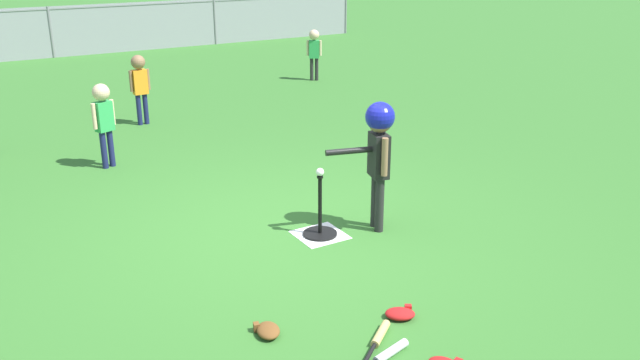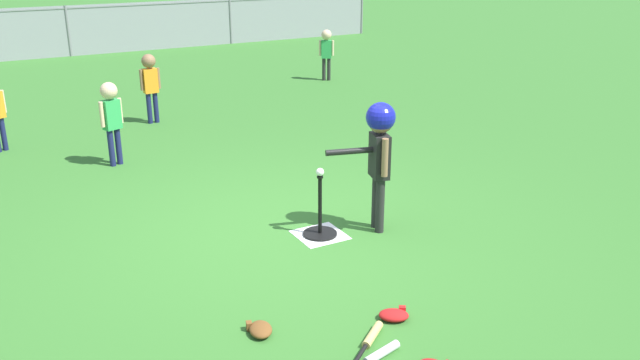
{
  "view_description": "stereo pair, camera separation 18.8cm",
  "coord_description": "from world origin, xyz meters",
  "px_view_note": "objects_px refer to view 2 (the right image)",
  "views": [
    {
      "loc": [
        -2.63,
        -5.09,
        2.64
      ],
      "look_at": [
        0.29,
        -0.2,
        0.55
      ],
      "focal_mm": 37.46,
      "sensor_mm": 36.0,
      "label": 1
    },
    {
      "loc": [
        -2.47,
        -5.19,
        2.64
      ],
      "look_at": [
        0.29,
        -0.2,
        0.55
      ],
      "focal_mm": 37.46,
      "sensor_mm": 36.0,
      "label": 2
    }
  ],
  "objects_px": {
    "batter_child": "(379,141)",
    "fielder_deep_right": "(111,112)",
    "spare_bat_wood": "(370,339)",
    "baseball_on_tee": "(320,172)",
    "fielder_deep_center": "(150,79)",
    "glove_near_bats": "(260,329)",
    "glove_tossed_aside": "(394,315)",
    "batting_tee": "(320,226)",
    "spare_bat_silver": "(375,357)",
    "fielder_near_left": "(326,48)"
  },
  "relations": [
    {
      "from": "fielder_deep_right",
      "to": "fielder_near_left",
      "type": "bearing_deg",
      "value": 33.9
    },
    {
      "from": "baseball_on_tee",
      "to": "spare_bat_silver",
      "type": "distance_m",
      "value": 2.09
    },
    {
      "from": "batting_tee",
      "to": "fielder_deep_center",
      "type": "distance_m",
      "value": 4.76
    },
    {
      "from": "glove_tossed_aside",
      "to": "spare_bat_wood",
      "type": "bearing_deg",
      "value": -151.98
    },
    {
      "from": "batter_child",
      "to": "fielder_near_left",
      "type": "height_order",
      "value": "batter_child"
    },
    {
      "from": "fielder_near_left",
      "to": "batting_tee",
      "type": "bearing_deg",
      "value": -119.92
    },
    {
      "from": "batter_child",
      "to": "spare_bat_wood",
      "type": "distance_m",
      "value": 2.09
    },
    {
      "from": "batter_child",
      "to": "fielder_near_left",
      "type": "bearing_deg",
      "value": 64.48
    },
    {
      "from": "fielder_deep_center",
      "to": "glove_near_bats",
      "type": "xyz_separation_m",
      "value": [
        -0.92,
        -5.96,
        -0.63
      ]
    },
    {
      "from": "fielder_deep_right",
      "to": "glove_near_bats",
      "type": "distance_m",
      "value": 4.29
    },
    {
      "from": "batting_tee",
      "to": "fielder_deep_right",
      "type": "height_order",
      "value": "fielder_deep_right"
    },
    {
      "from": "glove_near_bats",
      "to": "glove_tossed_aside",
      "type": "relative_size",
      "value": 0.93
    },
    {
      "from": "baseball_on_tee",
      "to": "spare_bat_wood",
      "type": "xyz_separation_m",
      "value": [
        -0.56,
        -1.71,
        -0.6
      ]
    },
    {
      "from": "fielder_deep_right",
      "to": "glove_near_bats",
      "type": "height_order",
      "value": "fielder_deep_right"
    },
    {
      "from": "fielder_deep_right",
      "to": "spare_bat_silver",
      "type": "distance_m",
      "value": 4.97
    },
    {
      "from": "batting_tee",
      "to": "batter_child",
      "type": "bearing_deg",
      "value": -15.22
    },
    {
      "from": "fielder_near_left",
      "to": "spare_bat_wood",
      "type": "relative_size",
      "value": 1.96
    },
    {
      "from": "batting_tee",
      "to": "glove_tossed_aside",
      "type": "xyz_separation_m",
      "value": [
        -0.23,
        -1.54,
        -0.05
      ]
    },
    {
      "from": "fielder_deep_right",
      "to": "spare_bat_silver",
      "type": "height_order",
      "value": "fielder_deep_right"
    },
    {
      "from": "fielder_near_left",
      "to": "spare_bat_silver",
      "type": "distance_m",
      "value": 9.14
    },
    {
      "from": "baseball_on_tee",
      "to": "batter_child",
      "type": "relative_size",
      "value": 0.06
    },
    {
      "from": "batting_tee",
      "to": "batter_child",
      "type": "height_order",
      "value": "batter_child"
    },
    {
      "from": "fielder_deep_center",
      "to": "spare_bat_wood",
      "type": "height_order",
      "value": "fielder_deep_center"
    },
    {
      "from": "fielder_deep_center",
      "to": "spare_bat_silver",
      "type": "xyz_separation_m",
      "value": [
        -0.39,
        -6.62,
        -0.63
      ]
    },
    {
      "from": "batter_child",
      "to": "spare_bat_silver",
      "type": "bearing_deg",
      "value": -123.74
    },
    {
      "from": "glove_near_bats",
      "to": "batting_tee",
      "type": "bearing_deg",
      "value": 46.73
    },
    {
      "from": "spare_bat_silver",
      "to": "glove_near_bats",
      "type": "distance_m",
      "value": 0.85
    },
    {
      "from": "fielder_deep_right",
      "to": "spare_bat_wood",
      "type": "height_order",
      "value": "fielder_deep_right"
    },
    {
      "from": "spare_bat_wood",
      "to": "glove_tossed_aside",
      "type": "xyz_separation_m",
      "value": [
        0.32,
        0.17,
        0.01
      ]
    },
    {
      "from": "batter_child",
      "to": "fielder_near_left",
      "type": "distance_m",
      "value": 7.03
    },
    {
      "from": "spare_bat_silver",
      "to": "spare_bat_wood",
      "type": "height_order",
      "value": "same"
    },
    {
      "from": "baseball_on_tee",
      "to": "glove_near_bats",
      "type": "xyz_separation_m",
      "value": [
        -1.17,
        -1.24,
        -0.59
      ]
    },
    {
      "from": "batter_child",
      "to": "fielder_deep_right",
      "type": "distance_m",
      "value": 3.6
    },
    {
      "from": "spare_bat_silver",
      "to": "spare_bat_wood",
      "type": "xyz_separation_m",
      "value": [
        0.08,
        0.19,
        0.0
      ]
    },
    {
      "from": "fielder_deep_center",
      "to": "fielder_deep_right",
      "type": "bearing_deg",
      "value": -118.82
    },
    {
      "from": "fielder_deep_right",
      "to": "fielder_deep_center",
      "type": "bearing_deg",
      "value": 61.18
    },
    {
      "from": "spare_bat_wood",
      "to": "batting_tee",
      "type": "bearing_deg",
      "value": 71.99
    },
    {
      "from": "batter_child",
      "to": "spare_bat_wood",
      "type": "relative_size",
      "value": 2.5
    },
    {
      "from": "batter_child",
      "to": "spare_bat_silver",
      "type": "height_order",
      "value": "batter_child"
    },
    {
      "from": "baseball_on_tee",
      "to": "spare_bat_silver",
      "type": "relative_size",
      "value": 0.12
    },
    {
      "from": "fielder_deep_right",
      "to": "baseball_on_tee",
      "type": "bearing_deg",
      "value": -68.31
    },
    {
      "from": "batter_child",
      "to": "fielder_deep_right",
      "type": "xyz_separation_m",
      "value": [
        -1.73,
        3.14,
        -0.23
      ]
    },
    {
      "from": "spare_bat_wood",
      "to": "baseball_on_tee",
      "type": "bearing_deg",
      "value": 71.99
    },
    {
      "from": "baseball_on_tee",
      "to": "spare_bat_silver",
      "type": "bearing_deg",
      "value": -108.47
    },
    {
      "from": "fielder_deep_center",
      "to": "glove_tossed_aside",
      "type": "relative_size",
      "value": 3.79
    },
    {
      "from": "batter_child",
      "to": "fielder_near_left",
      "type": "relative_size",
      "value": 1.28
    },
    {
      "from": "spare_bat_wood",
      "to": "fielder_deep_center",
      "type": "bearing_deg",
      "value": 87.25
    },
    {
      "from": "batter_child",
      "to": "spare_bat_wood",
      "type": "height_order",
      "value": "batter_child"
    },
    {
      "from": "spare_bat_silver",
      "to": "glove_tossed_aside",
      "type": "height_order",
      "value": "glove_tossed_aside"
    },
    {
      "from": "glove_tossed_aside",
      "to": "spare_bat_silver",
      "type": "bearing_deg",
      "value": -138.19
    }
  ]
}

